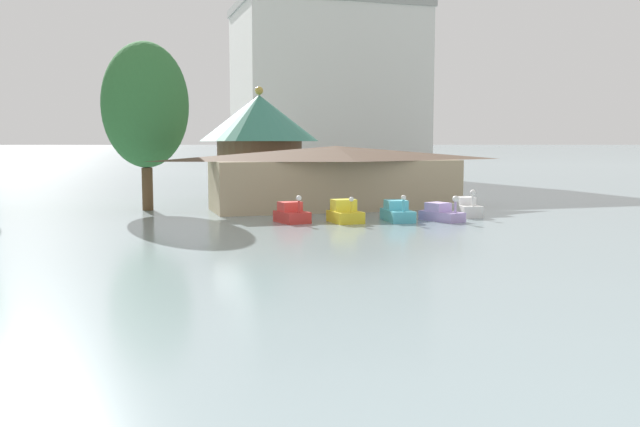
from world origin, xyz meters
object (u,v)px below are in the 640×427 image
Objects in this scene: boathouse at (336,176)px; green_roof_pavilion at (260,139)px; pedal_boat_yellow at (345,213)px; shoreline_tree_mid at (145,105)px; pedal_boat_cyan at (397,213)px; background_building_block at (327,93)px; pedal_boat_red at (292,214)px; pedal_boat_white at (466,208)px; pedal_boat_lavender at (441,213)px.

boathouse is 1.94× the size of green_roof_pavilion.
pedal_boat_yellow is 17.38m from shoreline_tree_mid.
pedal_boat_cyan is 0.26× the size of shoreline_tree_mid.
background_building_block reaches higher than pedal_boat_yellow.
pedal_boat_red reaches higher than pedal_boat_yellow.
pedal_boat_red is at bearing -80.91° from pedal_boat_white.
pedal_boat_lavender is 10.04m from boathouse.
pedal_boat_red is 0.81× the size of pedal_boat_lavender.
pedal_boat_cyan is 0.13× the size of background_building_block.
background_building_block is at bearing 146.79° from pedal_boat_red.
pedal_boat_cyan is 19.87m from shoreline_tree_mid.
background_building_block is at bearing 151.79° from pedal_boat_lavender.
pedal_boat_yellow is at bearing -104.34° from boathouse.
pedal_boat_yellow is at bearing -74.72° from pedal_boat_white.
background_building_block is at bearing 63.04° from green_roof_pavilion.
shoreline_tree_mid is (-13.28, 3.22, 5.12)m from boathouse.
pedal_boat_yellow is 18.05m from green_roof_pavilion.
pedal_boat_yellow is 0.83× the size of pedal_boat_white.
pedal_boat_lavender is 0.31× the size of green_roof_pavilion.
shoreline_tree_mid is at bearing -124.32° from background_building_block.
shoreline_tree_mid is (-17.30, 12.21, 7.07)m from pedal_boat_lavender.
pedal_boat_cyan is at bearing -69.03° from pedal_boat_white.
pedal_boat_cyan reaches higher than pedal_boat_lavender.
pedal_boat_cyan is 2.77m from pedal_boat_lavender.
shoreline_tree_mid is (-20.12, 10.33, 7.00)m from pedal_boat_white.
pedal_boat_lavender is (2.67, -0.73, -0.06)m from pedal_boat_cyan.
green_roof_pavilion is 11.60m from shoreline_tree_mid.
shoreline_tree_mid is (-11.22, 11.28, 6.98)m from pedal_boat_yellow.
pedal_boat_cyan is 0.16× the size of boathouse.
background_building_block is at bearing 173.79° from pedal_boat_cyan.
green_roof_pavilion is at bearing -176.00° from pedal_boat_lavender.
boathouse is 14.59m from shoreline_tree_mid.
background_building_block reaches higher than pedal_boat_lavender.
pedal_boat_lavender is at bearing -35.22° from shoreline_tree_mid.
pedal_boat_lavender is (6.08, -0.93, -0.09)m from pedal_boat_yellow.
shoreline_tree_mid reaches higher than pedal_boat_cyan.
pedal_boat_red is at bearing -93.78° from pedal_boat_cyan.
pedal_boat_white is 0.15× the size of boathouse.
green_roof_pavilion reaches higher than pedal_boat_lavender.
boathouse is at bearing 161.73° from pedal_boat_yellow.
pedal_boat_yellow is 0.77× the size of pedal_boat_cyan.
shoreline_tree_mid reaches higher than pedal_boat_yellow.
pedal_boat_cyan is (6.54, -1.16, 0.01)m from pedal_boat_red.
boathouse is at bearing -164.48° from pedal_boat_cyan.
pedal_boat_white reaches higher than pedal_boat_red.
boathouse reaches higher than pedal_boat_red.
pedal_boat_cyan is 8.58m from boathouse.
pedal_boat_white is at bearing -96.37° from background_building_block.
background_building_block reaches higher than pedal_boat_white.
pedal_boat_red is 3.28m from pedal_boat_yellow.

